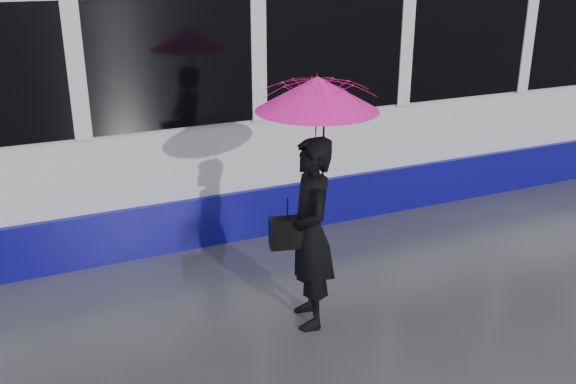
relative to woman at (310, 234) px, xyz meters
name	(u,v)px	position (x,y,z in m)	size (l,w,h in m)	color
ground	(253,290)	(-0.28, 0.77, -0.91)	(90.00, 90.00, 0.00)	#2F2F35
rails	(187,208)	(-0.28, 3.27, -0.90)	(34.00, 1.51, 0.02)	#3F3D38
woman	(310,234)	(0.00, 0.00, 0.00)	(0.67, 0.44, 1.83)	black
umbrella	(317,117)	(0.05, 0.00, 1.09)	(1.29, 1.29, 1.24)	#F81461
handbag	(287,233)	(-0.22, 0.02, 0.04)	(0.35, 0.21, 0.46)	black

